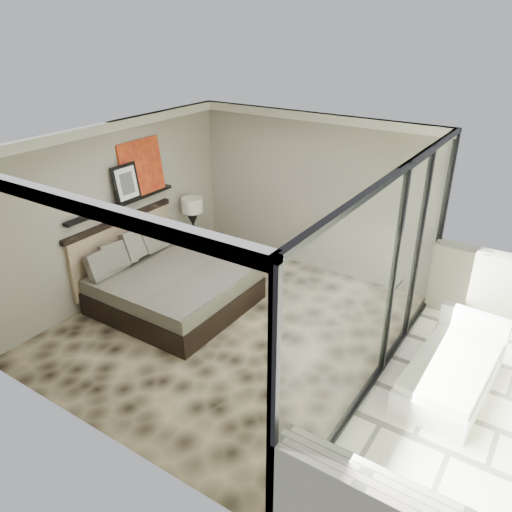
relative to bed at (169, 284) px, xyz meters
The scene contains 13 objects.
floor 1.27m from the bed, ahead, with size 5.00×5.00×0.00m, color black.
ceiling 2.72m from the bed, ahead, with size 4.50×5.00×0.02m, color silver.
back_wall 2.95m from the bed, 63.76° to the left, with size 4.50×0.02×2.80m, color gray.
left_wall 1.46m from the bed, behind, with size 0.02×5.00×2.80m, color gray.
glass_wall 3.62m from the bed, ahead, with size 0.08×5.00×2.80m, color white.
terrace_slab 4.99m from the bed, ahead, with size 3.00×5.00×0.12m, color beige.
picture_ledge 1.50m from the bed, behind, with size 0.12×2.20×0.05m, color black.
bed is the anchor object (origin of this frame).
nightstand 1.73m from the bed, 116.40° to the left, with size 0.48×0.48×0.48m, color black.
table_lamp 1.77m from the bed, 115.93° to the left, with size 0.39×0.39×0.71m.
abstract_canvas 1.98m from the bed, 149.06° to the left, with size 0.04×0.90×0.90m, color #9E230D.
framed_print 1.74m from the bed, 169.39° to the left, with size 0.03×0.50×0.60m, color black.
lounger 4.33m from the bed, ahead, with size 0.98×1.82×0.70m.
Camera 1 is at (3.78, -5.03, 4.24)m, focal length 35.00 mm.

